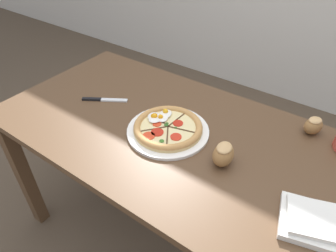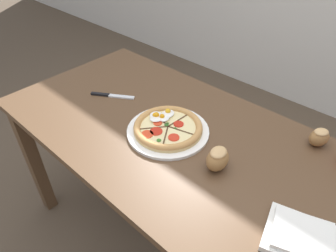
{
  "view_description": "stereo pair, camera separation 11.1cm",
  "coord_description": "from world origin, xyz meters",
  "px_view_note": "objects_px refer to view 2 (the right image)",
  "views": [
    {
      "loc": [
        0.47,
        -0.75,
        1.49
      ],
      "look_at": [
        -0.05,
        -0.02,
        0.78
      ],
      "focal_mm": 32.0,
      "sensor_mm": 36.0,
      "label": 1
    },
    {
      "loc": [
        0.55,
        -0.68,
        1.49
      ],
      "look_at": [
        -0.05,
        -0.02,
        0.78
      ],
      "focal_mm": 32.0,
      "sensor_mm": 36.0,
      "label": 2
    }
  ],
  "objects_px": {
    "pizza": "(168,128)",
    "knife_main": "(112,96)",
    "bread_piece_near": "(218,158)",
    "dining_table": "(180,154)",
    "bread_piece_mid": "(319,137)",
    "napkin_folded": "(302,238)"
  },
  "relations": [
    {
      "from": "bread_piece_mid",
      "to": "knife_main",
      "type": "relative_size",
      "value": 0.52
    },
    {
      "from": "napkin_folded",
      "to": "bread_piece_near",
      "type": "relative_size",
      "value": 2.3
    },
    {
      "from": "bread_piece_near",
      "to": "bread_piece_mid",
      "type": "height_order",
      "value": "bread_piece_near"
    },
    {
      "from": "bread_piece_near",
      "to": "knife_main",
      "type": "bearing_deg",
      "value": 175.79
    },
    {
      "from": "bread_piece_mid",
      "to": "napkin_folded",
      "type": "bearing_deg",
      "value": -74.27
    },
    {
      "from": "napkin_folded",
      "to": "knife_main",
      "type": "height_order",
      "value": "napkin_folded"
    },
    {
      "from": "knife_main",
      "to": "dining_table",
      "type": "bearing_deg",
      "value": -31.39
    },
    {
      "from": "napkin_folded",
      "to": "knife_main",
      "type": "xyz_separation_m",
      "value": [
        -0.93,
        0.12,
        -0.01
      ]
    },
    {
      "from": "knife_main",
      "to": "bread_piece_mid",
      "type": "bearing_deg",
      "value": -11.54
    },
    {
      "from": "dining_table",
      "to": "napkin_folded",
      "type": "bearing_deg",
      "value": -12.85
    },
    {
      "from": "pizza",
      "to": "knife_main",
      "type": "xyz_separation_m",
      "value": [
        -0.36,
        0.02,
        -0.02
      ]
    },
    {
      "from": "pizza",
      "to": "napkin_folded",
      "type": "height_order",
      "value": "pizza"
    },
    {
      "from": "pizza",
      "to": "knife_main",
      "type": "distance_m",
      "value": 0.36
    },
    {
      "from": "dining_table",
      "to": "bread_piece_mid",
      "type": "xyz_separation_m",
      "value": [
        0.4,
        0.3,
        0.14
      ]
    },
    {
      "from": "napkin_folded",
      "to": "bread_piece_near",
      "type": "bearing_deg",
      "value": 167.61
    },
    {
      "from": "pizza",
      "to": "knife_main",
      "type": "height_order",
      "value": "pizza"
    },
    {
      "from": "bread_piece_near",
      "to": "bread_piece_mid",
      "type": "bearing_deg",
      "value": 59.3
    },
    {
      "from": "dining_table",
      "to": "knife_main",
      "type": "relative_size",
      "value": 8.48
    },
    {
      "from": "dining_table",
      "to": "pizza",
      "type": "xyz_separation_m",
      "value": [
        -0.05,
        -0.02,
        0.12
      ]
    },
    {
      "from": "dining_table",
      "to": "bread_piece_near",
      "type": "distance_m",
      "value": 0.25
    },
    {
      "from": "dining_table",
      "to": "pizza",
      "type": "bearing_deg",
      "value": -160.34
    },
    {
      "from": "bread_piece_near",
      "to": "knife_main",
      "type": "height_order",
      "value": "bread_piece_near"
    }
  ]
}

